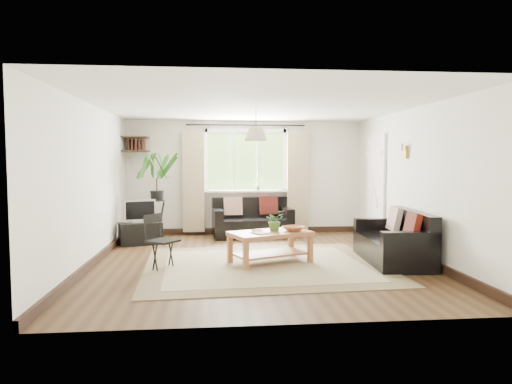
{
  "coord_description": "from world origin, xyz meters",
  "views": [
    {
      "loc": [
        -0.7,
        -6.95,
        1.57
      ],
      "look_at": [
        0.0,
        0.4,
        1.05
      ],
      "focal_mm": 32.0,
      "sensor_mm": 36.0,
      "label": 1
    }
  ],
  "objects": [
    {
      "name": "sofa_right",
      "position": [
        2.04,
        -0.27,
        0.38
      ],
      "size": [
        1.65,
        0.89,
        0.76
      ],
      "primitive_type": null,
      "rotation": [
        0.0,
        0.0,
        -1.63
      ],
      "color": "black",
      "rests_on": "floor"
    },
    {
      "name": "wall_sconce",
      "position": [
        2.43,
        0.3,
        1.74
      ],
      "size": [
        0.12,
        0.12,
        0.28
      ],
      "primitive_type": null,
      "color": "beige",
      "rests_on": "wall_right"
    },
    {
      "name": "tv_stand",
      "position": [
        -2.05,
        1.66,
        0.2
      ],
      "size": [
        0.85,
        0.65,
        0.41
      ],
      "primitive_type": "cube",
      "rotation": [
        0.0,
        0.0,
        0.33
      ],
      "color": "black",
      "rests_on": "floor"
    },
    {
      "name": "rug",
      "position": [
        0.06,
        -0.3,
        0.01
      ],
      "size": [
        3.66,
        3.18,
        0.02
      ],
      "primitive_type": "cube",
      "rotation": [
        0.0,
        0.0,
        0.05
      ],
      "color": "beige",
      "rests_on": "floor"
    },
    {
      "name": "wall_left",
      "position": [
        -2.5,
        0.0,
        1.2
      ],
      "size": [
        0.02,
        5.5,
        2.4
      ],
      "primitive_type": "cube",
      "color": "silver",
      "rests_on": "floor"
    },
    {
      "name": "table_plant",
      "position": [
        0.24,
        -0.07,
        0.65
      ],
      "size": [
        0.38,
        0.37,
        0.32
      ],
      "primitive_type": "imported",
      "rotation": [
        0.0,
        0.0,
        0.65
      ],
      "color": "#3A6A2A",
      "rests_on": "coffee_table"
    },
    {
      "name": "door",
      "position": [
        2.47,
        1.7,
        1.0
      ],
      "size": [
        0.06,
        0.96,
        2.06
      ],
      "primitive_type": "cube",
      "color": "silver",
      "rests_on": "wall_right"
    },
    {
      "name": "pendant_lamp",
      "position": [
        0.0,
        0.4,
        2.05
      ],
      "size": [
        0.36,
        0.36,
        0.54
      ],
      "primitive_type": null,
      "color": "beige",
      "rests_on": "ceiling"
    },
    {
      "name": "sill_plant",
      "position": [
        0.25,
        2.63,
        1.06
      ],
      "size": [
        0.14,
        0.1,
        0.27
      ],
      "primitive_type": "imported",
      "color": "#2D6023",
      "rests_on": "window"
    },
    {
      "name": "floor",
      "position": [
        0.0,
        0.0,
        0.0
      ],
      "size": [
        5.5,
        5.5,
        0.0
      ],
      "primitive_type": "plane",
      "color": "#322010",
      "rests_on": "ground"
    },
    {
      "name": "wall_front",
      "position": [
        0.0,
        -2.75,
        1.2
      ],
      "size": [
        5.0,
        0.02,
        2.4
      ],
      "primitive_type": "cube",
      "color": "silver",
      "rests_on": "floor"
    },
    {
      "name": "window",
      "position": [
        0.0,
        2.71,
        1.55
      ],
      "size": [
        2.5,
        0.16,
        2.16
      ],
      "primitive_type": null,
      "color": "white",
      "rests_on": "wall_back"
    },
    {
      "name": "palm_stand",
      "position": [
        -1.78,
        2.03,
        0.86
      ],
      "size": [
        0.82,
        0.82,
        1.72
      ],
      "primitive_type": null,
      "rotation": [
        0.0,
        0.0,
        0.25
      ],
      "color": "black",
      "rests_on": "floor"
    },
    {
      "name": "bowl",
      "position": [
        0.52,
        -0.13,
        0.52
      ],
      "size": [
        0.41,
        0.41,
        0.07
      ],
      "primitive_type": "imported",
      "rotation": [
        0.0,
        0.0,
        0.52
      ],
      "color": "#A15D37",
      "rests_on": "coffee_table"
    },
    {
      "name": "book_b",
      "position": [
        -0.11,
        -0.13,
        0.5
      ],
      "size": [
        0.15,
        0.21,
        0.02
      ],
      "primitive_type": "imported",
      "rotation": [
        0.0,
        0.0,
        0.01
      ],
      "color": "#572523",
      "rests_on": "coffee_table"
    },
    {
      "name": "wall_right",
      "position": [
        2.5,
        0.0,
        1.2
      ],
      "size": [
        0.02,
        5.5,
        2.4
      ],
      "primitive_type": "cube",
      "color": "silver",
      "rests_on": "floor"
    },
    {
      "name": "book_a",
      "position": [
        -0.08,
        -0.38,
        0.5
      ],
      "size": [
        0.28,
        0.3,
        0.02
      ],
      "primitive_type": "imported",
      "rotation": [
        0.0,
        0.0,
        0.57
      ],
      "color": "white",
      "rests_on": "coffee_table"
    },
    {
      "name": "wall_back",
      "position": [
        0.0,
        2.75,
        1.2
      ],
      "size": [
        5.0,
        0.02,
        2.4
      ],
      "primitive_type": "cube",
      "color": "silver",
      "rests_on": "floor"
    },
    {
      "name": "sofa_back",
      "position": [
        0.1,
        2.29,
        0.38
      ],
      "size": [
        1.66,
        0.93,
        0.75
      ],
      "primitive_type": null,
      "rotation": [
        0.0,
        0.0,
        0.08
      ],
      "color": "black",
      "rests_on": "floor"
    },
    {
      "name": "coffee_table",
      "position": [
        0.16,
        -0.16,
        0.24
      ],
      "size": [
        1.35,
        1.05,
        0.49
      ],
      "primitive_type": null,
      "rotation": [
        0.0,
        0.0,
        0.38
      ],
      "color": "brown",
      "rests_on": "floor"
    },
    {
      "name": "tv",
      "position": [
        -2.05,
        1.66,
        0.63
      ],
      "size": [
        0.61,
        0.37,
        0.45
      ],
      "primitive_type": null,
      "rotation": [
        0.0,
        0.0,
        0.33
      ],
      "color": "#A5A5AA",
      "rests_on": "tv_stand"
    },
    {
      "name": "folding_chair",
      "position": [
        -1.42,
        -0.38,
        0.39
      ],
      "size": [
        0.57,
        0.57,
        0.79
      ],
      "primitive_type": null,
      "rotation": [
        0.0,
        0.0,
        0.94
      ],
      "color": "black",
      "rests_on": "floor"
    },
    {
      "name": "ceiling",
      "position": [
        0.0,
        0.0,
        2.4
      ],
      "size": [
        5.5,
        5.5,
        0.0
      ],
      "primitive_type": "plane",
      "rotation": [
        3.14,
        0.0,
        0.0
      ],
      "color": "white",
      "rests_on": "floor"
    },
    {
      "name": "corner_shelf",
      "position": [
        -2.25,
        2.5,
        1.89
      ],
      "size": [
        0.5,
        0.5,
        0.34
      ],
      "primitive_type": null,
      "color": "black",
      "rests_on": "wall_back"
    }
  ]
}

